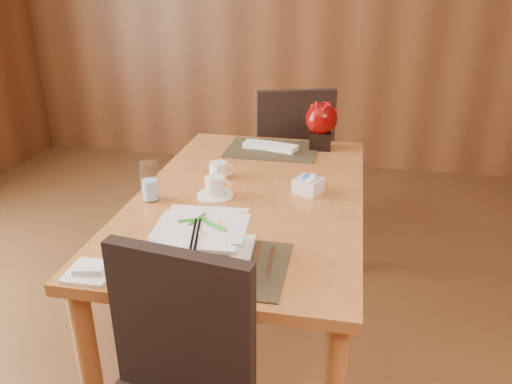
% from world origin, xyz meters
% --- Properties ---
extents(dining_table, '(0.90, 1.50, 0.75)m').
position_xyz_m(dining_table, '(0.00, 0.60, 0.65)').
color(dining_table, '#B86C33').
rests_on(dining_table, ground).
extents(placemat_near, '(0.45, 0.33, 0.01)m').
position_xyz_m(placemat_near, '(0.00, 0.05, 0.75)').
color(placemat_near, black).
rests_on(placemat_near, dining_table).
extents(placemat_far, '(0.45, 0.33, 0.01)m').
position_xyz_m(placemat_far, '(0.00, 1.15, 0.75)').
color(placemat_far, black).
rests_on(placemat_far, dining_table).
extents(soup_setting, '(0.32, 0.32, 0.12)m').
position_xyz_m(soup_setting, '(-0.04, 0.07, 0.81)').
color(soup_setting, white).
rests_on(soup_setting, dining_table).
extents(coffee_cup, '(0.15, 0.15, 0.08)m').
position_xyz_m(coffee_cup, '(-0.13, 0.54, 0.79)').
color(coffee_cup, white).
rests_on(coffee_cup, dining_table).
extents(water_glass, '(0.08, 0.08, 0.16)m').
position_xyz_m(water_glass, '(-0.37, 0.46, 0.83)').
color(water_glass, white).
rests_on(water_glass, dining_table).
extents(creamer_jug, '(0.11, 0.11, 0.07)m').
position_xyz_m(creamer_jug, '(-0.17, 0.74, 0.79)').
color(creamer_jug, white).
rests_on(creamer_jug, dining_table).
extents(sugar_caddy, '(0.13, 0.13, 0.06)m').
position_xyz_m(sugar_caddy, '(0.23, 0.65, 0.78)').
color(sugar_caddy, white).
rests_on(sugar_caddy, dining_table).
extents(berry_decor, '(0.16, 0.16, 0.23)m').
position_xyz_m(berry_decor, '(0.23, 1.22, 0.88)').
color(berry_decor, black).
rests_on(berry_decor, dining_table).
extents(napkins_far, '(0.29, 0.15, 0.02)m').
position_xyz_m(napkins_far, '(-0.00, 1.15, 0.77)').
color(napkins_far, white).
rests_on(napkins_far, dining_table).
extents(bread_plate, '(0.14, 0.14, 0.01)m').
position_xyz_m(bread_plate, '(-0.35, -0.07, 0.75)').
color(bread_plate, white).
rests_on(bread_plate, dining_table).
extents(far_chair, '(0.58, 0.58, 0.99)m').
position_xyz_m(far_chair, '(0.04, 1.59, 0.56)').
color(far_chair, black).
rests_on(far_chair, ground).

